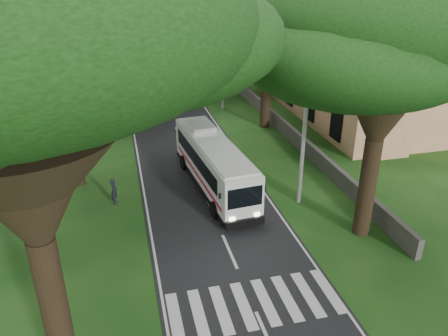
# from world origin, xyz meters

# --- Properties ---
(ground) EXTENTS (140.00, 140.00, 0.00)m
(ground) POSITION_xyz_m (0.00, 0.00, 0.00)
(ground) COLOR #154012
(ground) RESTS_ON ground
(road) EXTENTS (8.00, 120.00, 0.04)m
(road) POSITION_xyz_m (0.00, 25.00, 0.01)
(road) COLOR black
(road) RESTS_ON ground
(crosswalk) EXTENTS (8.00, 3.00, 0.01)m
(crosswalk) POSITION_xyz_m (0.00, -2.00, 0.00)
(crosswalk) COLOR silver
(crosswalk) RESTS_ON ground
(property_wall) EXTENTS (0.35, 50.00, 1.20)m
(property_wall) POSITION_xyz_m (9.00, 24.00, 0.60)
(property_wall) COLOR #383533
(property_wall) RESTS_ON ground
(church) EXTENTS (14.00, 24.00, 11.60)m
(church) POSITION_xyz_m (17.86, 21.55, 4.91)
(church) COLOR tan
(church) RESTS_ON ground
(pole_near) EXTENTS (1.60, 0.24, 8.00)m
(pole_near) POSITION_xyz_m (5.50, 6.00, 4.18)
(pole_near) COLOR gray
(pole_near) RESTS_ON ground
(pole_mid) EXTENTS (1.60, 0.24, 8.00)m
(pole_mid) POSITION_xyz_m (5.50, 26.00, 4.18)
(pole_mid) COLOR gray
(pole_mid) RESTS_ON ground
(pole_far) EXTENTS (1.60, 0.24, 8.00)m
(pole_far) POSITION_xyz_m (5.50, 46.00, 4.18)
(pole_far) COLOR gray
(pole_far) RESTS_ON ground
(tree_r_near) EXTENTS (13.80, 13.80, 14.19)m
(tree_r_near) POSITION_xyz_m (7.50, 2.00, 11.13)
(tree_r_near) COLOR black
(tree_r_near) RESTS_ON ground
(coach_bus) EXTENTS (3.38, 11.23, 3.26)m
(coach_bus) POSITION_xyz_m (0.79, 9.31, 1.75)
(coach_bus) COLOR silver
(coach_bus) RESTS_ON ground
(distant_car_b) EXTENTS (2.37, 4.81, 1.52)m
(distant_car_b) POSITION_xyz_m (-2.01, 50.44, 0.79)
(distant_car_b) COLOR navy
(distant_car_b) RESTS_ON road
(distant_car_c) EXTENTS (2.36, 4.61, 1.28)m
(distant_car_c) POSITION_xyz_m (0.80, 61.44, 0.67)
(distant_car_c) COLOR #9D3416
(distant_car_c) RESTS_ON road
(pedestrian) EXTENTS (0.44, 0.64, 1.70)m
(pedestrian) POSITION_xyz_m (-5.63, 8.60, 0.85)
(pedestrian) COLOR black
(pedestrian) RESTS_ON ground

